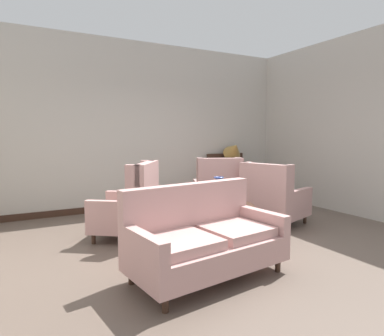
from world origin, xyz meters
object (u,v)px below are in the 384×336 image
Objects in this scene: armchair_beside_settee at (131,207)px; porcelain_vase at (219,192)px; side_table at (273,200)px; settee at (204,239)px; sideboard at (229,179)px; gramophone at (233,151)px; coffee_table at (220,211)px; armchair_far_left at (218,192)px; armchair_near_sideboard at (273,199)px.

porcelain_vase is at bearing 90.55° from armchair_beside_settee.
settee is at bearing -149.44° from side_table.
gramophone is (0.05, -0.09, 0.65)m from sideboard.
coffee_table is at bearing 41.11° from settee.
side_table is (2.26, -0.47, -0.02)m from armchair_beside_settee.
gramophone is at bearing -113.37° from armchair_far_left.
gramophone is (2.57, 3.14, 0.74)m from settee.
armchair_beside_settee reaches higher than porcelain_vase.
armchair_near_sideboard is 2.32m from armchair_beside_settee.
settee is 2.55m from armchair_far_left.
settee is at bearing -129.74° from porcelain_vase.
coffee_table is 1.40m from armchair_far_left.
armchair_beside_settee is at bearing 35.97° from armchair_far_left.
gramophone is at bearing 43.08° from settee.
armchair_far_left is 0.98× the size of armchair_near_sideboard.
armchair_far_left is 0.93× the size of armchair_beside_settee.
armchair_beside_settee reaches higher than sideboard.
coffee_table is 2.94m from sideboard.
settee is 2.84× the size of gramophone.
armchair_beside_settee reaches higher than armchair_far_left.
settee is (-0.77, -0.88, -0.04)m from coffee_table.
gramophone reaches higher than settee.
sideboard is (1.75, 2.36, 0.05)m from coffee_table.
armchair_far_left reaches higher than porcelain_vase.
armchair_far_left is at bearing 13.43° from armchair_near_sideboard.
armchair_far_left is 1.81m from armchair_beside_settee.
porcelain_vase is 0.22× the size of settee.
settee is at bearing -131.33° from coffee_table.
sideboard is (0.51, 2.03, 0.06)m from armchair_near_sideboard.
armchair_beside_settee is 1.10× the size of sideboard.
armchair_near_sideboard is at bearing -106.33° from gramophone.
sideboard reaches higher than coffee_table.
coffee_table is 0.85× the size of armchair_far_left.
settee is 1.47× the size of armchair_beside_settee.
side_table is at bearing -106.61° from gramophone.
coffee_table is at bearing -94.93° from porcelain_vase.
armchair_beside_settee is 3.21m from sideboard.
side_table is (1.21, 0.24, -0.26)m from porcelain_vase.
armchair_far_left is 1.55m from sideboard.
armchair_far_left reaches higher than sideboard.
sideboard is at bearing 75.47° from side_table.
side_table is at bearing 23.00° from settee.
coffee_table is at bearing 88.37° from armchair_beside_settee.
armchair_beside_settee is 2.31m from side_table.
porcelain_vase is 1.37m from armchair_far_left.
settee is 1.62× the size of sideboard.
armchair_beside_settee reaches higher than armchair_near_sideboard.
porcelain_vase reaches higher than coffee_table.
coffee_table is 0.83× the size of armchair_near_sideboard.
sideboard is at bearing -109.51° from armchair_far_left.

